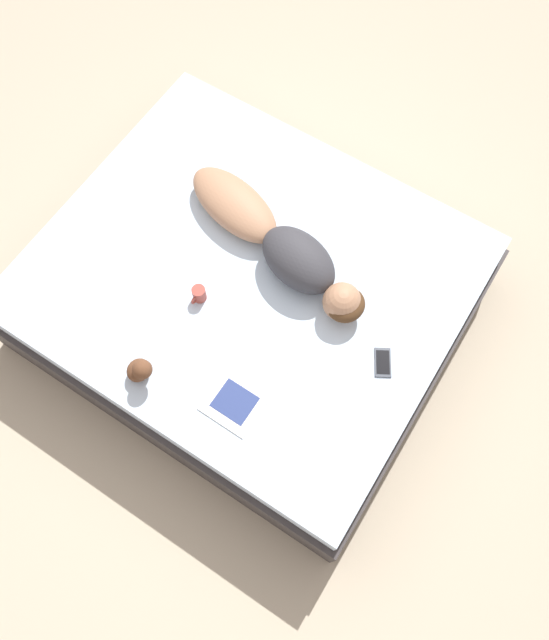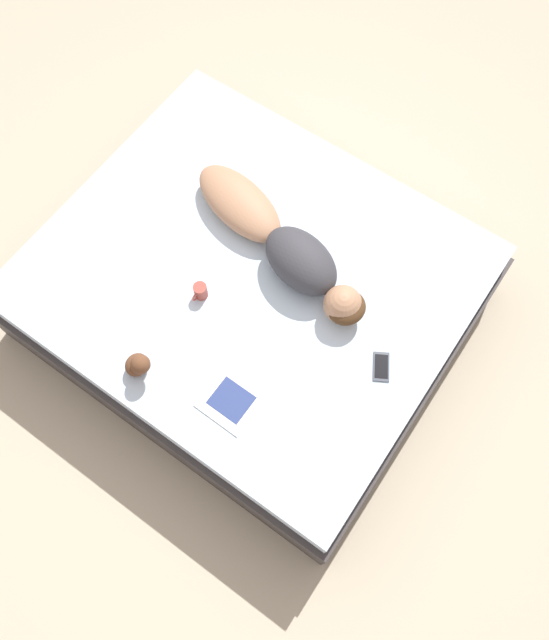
% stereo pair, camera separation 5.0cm
% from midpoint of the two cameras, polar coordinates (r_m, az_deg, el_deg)
% --- Properties ---
extents(ground_plane, '(12.00, 12.00, 0.00)m').
position_cam_midpoint_polar(ground_plane, '(3.77, -1.54, 0.89)').
color(ground_plane, '#B7A88E').
extents(bed, '(1.93, 2.24, 0.52)m').
position_cam_midpoint_polar(bed, '(3.53, -1.64, 2.56)').
color(bed, '#383333').
rests_on(bed, ground_plane).
extents(person, '(0.53, 1.25, 0.24)m').
position_cam_midpoint_polar(person, '(3.26, 1.20, 6.91)').
color(person, '#A37556').
rests_on(person, bed).
extents(open_magazine, '(0.51, 0.27, 0.01)m').
position_cam_midpoint_polar(open_magazine, '(3.06, -2.12, -5.59)').
color(open_magazine, white).
rests_on(open_magazine, bed).
extents(coffee_mug, '(0.10, 0.07, 0.09)m').
position_cam_midpoint_polar(coffee_mug, '(3.21, -6.35, 2.64)').
color(coffee_mug, '#993D33').
rests_on(coffee_mug, bed).
extents(cell_phone, '(0.17, 0.15, 0.01)m').
position_cam_midpoint_polar(cell_phone, '(3.13, 10.19, -4.23)').
color(cell_phone, '#333842').
rests_on(cell_phone, bed).
extents(plush_toy, '(0.12, 0.15, 0.18)m').
position_cam_midpoint_polar(plush_toy, '(3.07, -11.89, -4.02)').
color(plush_toy, brown).
rests_on(plush_toy, bed).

